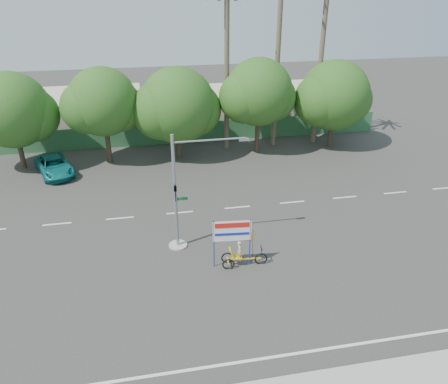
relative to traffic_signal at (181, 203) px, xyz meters
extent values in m
plane|color=#33302D|center=(2.20, -3.98, -2.92)|extent=(120.00, 120.00, 0.00)
cube|color=#336B3D|center=(2.20, 17.52, -1.92)|extent=(38.00, 0.08, 2.00)
cube|color=beige|center=(-7.80, 22.02, -0.92)|extent=(12.00, 8.00, 4.00)
cube|color=beige|center=(10.20, 22.02, -1.12)|extent=(14.00, 8.00, 3.60)
cylinder|color=#473828|center=(-11.80, 14.02, -1.16)|extent=(0.40, 0.40, 3.52)
sphere|color=#195017|center=(-11.80, 14.02, 2.04)|extent=(6.00, 6.00, 6.00)
sphere|color=#195017|center=(-10.45, 14.32, 1.48)|extent=(4.32, 4.32, 4.32)
cylinder|color=#473828|center=(-4.80, 14.02, -1.05)|extent=(0.40, 0.40, 3.74)
sphere|color=#195017|center=(-4.80, 14.02, 2.35)|extent=(5.60, 5.60, 5.60)
sphere|color=#195017|center=(-3.54, 14.32, 1.76)|extent=(4.03, 4.03, 4.03)
sphere|color=#195017|center=(-6.06, 13.77, 2.01)|extent=(4.26, 4.26, 4.26)
cylinder|color=#473828|center=(1.20, 14.02, -1.27)|extent=(0.40, 0.40, 3.30)
sphere|color=#195017|center=(1.20, 14.02, 1.73)|extent=(6.40, 6.40, 6.40)
sphere|color=#195017|center=(2.64, 14.32, 1.21)|extent=(4.61, 4.61, 4.61)
sphere|color=#195017|center=(-0.24, 13.77, 1.43)|extent=(4.86, 4.86, 4.86)
cylinder|color=#473828|center=(8.20, 14.02, -0.98)|extent=(0.40, 0.40, 3.87)
sphere|color=#195017|center=(8.20, 14.02, 2.54)|extent=(5.80, 5.80, 5.80)
sphere|color=#195017|center=(9.50, 14.32, 1.92)|extent=(4.18, 4.18, 4.18)
sphere|color=#195017|center=(6.89, 13.77, 2.19)|extent=(4.41, 4.41, 4.41)
cylinder|color=#473828|center=(15.20, 14.02, -1.20)|extent=(0.40, 0.40, 3.43)
sphere|color=#195017|center=(15.20, 14.02, 1.92)|extent=(6.20, 6.20, 6.20)
sphere|color=#195017|center=(16.59, 14.32, 1.37)|extent=(4.46, 4.46, 4.46)
sphere|color=#195017|center=(13.80, 13.77, 1.61)|extent=(4.71, 4.71, 4.71)
cylinder|color=#70604C|center=(10.20, 15.52, 5.58)|extent=(0.44, 0.44, 17.00)
cylinder|color=#70604C|center=(14.20, 15.52, 4.58)|extent=(0.44, 0.44, 15.00)
cylinder|color=#70604C|center=(5.70, 15.52, 4.08)|extent=(0.44, 0.44, 14.00)
cylinder|color=gray|center=(-0.30, 0.02, -2.87)|extent=(1.10, 1.10, 0.10)
cylinder|color=gray|center=(-0.30, 0.02, 0.58)|extent=(0.18, 0.18, 7.00)
cylinder|color=gray|center=(1.70, 0.02, 3.63)|extent=(4.00, 0.10, 0.10)
cube|color=gray|center=(3.60, 0.02, 3.53)|extent=(0.55, 0.20, 0.12)
imported|color=black|center=(-0.30, -0.20, 0.68)|extent=(0.16, 0.20, 1.00)
cube|color=#14662D|center=(0.05, 0.02, 0.23)|extent=(0.70, 0.04, 0.18)
torus|color=black|center=(4.09, -2.63, -2.59)|extent=(0.75, 0.15, 0.74)
torus|color=black|center=(2.26, -2.16, -2.61)|extent=(0.70, 0.14, 0.69)
torus|color=black|center=(2.21, -2.77, -2.61)|extent=(0.70, 0.14, 0.69)
cube|color=yellow|center=(3.16, -2.55, -2.53)|extent=(1.86, 0.24, 0.07)
cube|color=yellow|center=(2.24, -2.46, -2.59)|extent=(0.13, 0.66, 0.05)
cube|color=yellow|center=(2.73, -2.51, -2.37)|extent=(0.59, 0.51, 0.07)
cube|color=yellow|center=(2.43, -2.48, -2.07)|extent=(0.29, 0.48, 0.59)
cylinder|color=black|center=(4.09, -2.63, -2.15)|extent=(0.04, 0.04, 0.60)
cube|color=black|center=(4.09, -2.63, -1.86)|extent=(0.09, 0.49, 0.04)
imported|color=#CCB284|center=(2.89, -2.52, -1.96)|extent=(0.32, 0.45, 1.18)
cylinder|color=#182FB7|center=(1.47, -2.39, -1.44)|extent=(0.07, 0.07, 2.95)
cylinder|color=#182FB7|center=(3.43, -2.57, -1.44)|extent=(0.07, 0.07, 2.95)
cube|color=white|center=(2.45, -2.48, -0.68)|extent=(2.07, 0.25, 1.20)
cube|color=red|center=(2.45, -2.52, -0.30)|extent=(1.85, 0.19, 0.28)
cube|color=#182FB7|center=(2.45, -2.52, -0.84)|extent=(1.85, 0.19, 0.15)
cylinder|color=black|center=(3.60, -2.59, -1.77)|extent=(0.02, 0.02, 2.30)
cube|color=red|center=(3.21, -2.55, -1.06)|extent=(0.97, 0.11, 0.72)
imported|color=#107273|center=(-9.06, 12.30, -2.22)|extent=(3.97, 5.54, 1.40)
camera|label=1|loc=(-1.70, -21.93, 11.72)|focal=35.00mm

